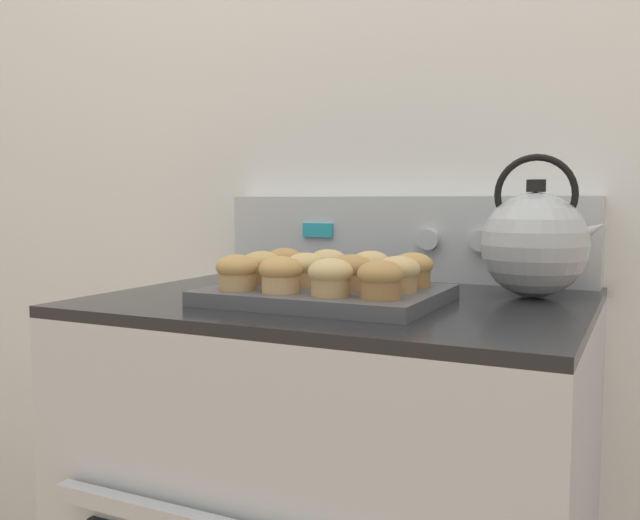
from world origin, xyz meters
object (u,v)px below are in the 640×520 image
muffin_r0_c1 (281,274)px  muffin_r0_c3 (380,279)px  muffin_r2_c0 (285,263)px  muffin_r1_c2 (351,272)px  muffin_r1_c3 (398,274)px  muffin_r0_c0 (237,272)px  muffin_r1_c0 (262,267)px  muffin_r1_c1 (306,269)px  muffin_r2_c1 (328,265)px  muffin_r2_c2 (371,267)px  muffin_pan (328,295)px  muffin_r0_c2 (331,277)px  tea_kettle (535,243)px  muffin_r2_c3 (413,269)px

muffin_r0_c1 → muffin_r0_c3: (0.16, 0.00, 0.00)m
muffin_r0_c1 → muffin_r2_c0: bearing=116.8°
muffin_r1_c2 → muffin_r1_c3: (0.07, 0.00, 0.00)m
muffin_r0_c0 → muffin_r1_c0: same height
muffin_r0_c3 → muffin_r1_c3: same height
muffin_r0_c3 → muffin_r1_c1: size_ratio=1.00×
muffin_r1_c1 → muffin_r2_c1: same height
muffin_r1_c0 → muffin_r2_c1: (0.08, 0.08, 0.00)m
muffin_r2_c2 → muffin_r0_c0: bearing=-134.6°
muffin_pan → muffin_r2_c1: 0.10m
muffin_r2_c0 → muffin_r0_c2: bearing=-44.0°
muffin_r1_c1 → muffin_r1_c2: size_ratio=1.00×
muffin_r2_c0 → muffin_r2_c2: (0.16, 0.00, 0.00)m
muffin_r0_c2 → muffin_r2_c1: size_ratio=1.00×
muffin_r0_c1 → muffin_r0_c2: size_ratio=1.00×
muffin_r0_c2 → muffin_r1_c0: same height
muffin_r2_c1 → muffin_r0_c3: bearing=-45.3°
muffin_r2_c0 → muffin_r2_c1: (0.08, 0.00, 0.00)m
muffin_r0_c3 → muffin_r0_c2: bearing=-177.1°
muffin_r0_c0 → muffin_r1_c2: bearing=27.0°
muffin_r0_c0 → muffin_r0_c1: size_ratio=1.00×
muffin_r0_c3 → muffin_r2_c2: (-0.08, 0.15, 0.00)m
muffin_r0_c1 → muffin_r2_c0: size_ratio=1.00×
muffin_r1_c3 → tea_kettle: size_ratio=0.28×
muffin_r0_c2 → muffin_r1_c1: 0.11m
muffin_r0_c1 → tea_kettle: tea_kettle is taller
tea_kettle → muffin_pan: bearing=-145.3°
muffin_r0_c1 → tea_kettle: bearing=40.4°
muffin_r2_c0 → tea_kettle: 0.42m
muffin_r1_c0 → muffin_r1_c1: (0.08, 0.00, 0.00)m
muffin_r0_c2 → muffin_r1_c3: bearing=48.0°
muffin_r0_c2 → muffin_r2_c1: 0.18m
muffin_r1_c0 → muffin_r1_c3: bearing=1.2°
muffin_r2_c3 → muffin_pan: bearing=-146.4°
muffin_r0_c2 → muffin_r1_c2: (-0.00, 0.08, 0.00)m
muffin_r2_c0 → muffin_r2_c1: 0.08m
muffin_r1_c1 → muffin_r2_c1: (0.00, 0.08, 0.00)m
muffin_r0_c2 → muffin_r2_c1: (-0.08, 0.16, 0.00)m
muffin_r0_c3 → muffin_r2_c3: bearing=90.9°
muffin_r1_c3 → muffin_r2_c1: size_ratio=1.00×
muffin_r0_c2 → muffin_r1_c0: bearing=154.4°
tea_kettle → muffin_r1_c3: bearing=-131.0°
muffin_r0_c2 → muffin_r2_c0: 0.22m
muffin_r0_c0 → tea_kettle: size_ratio=0.28×
muffin_r2_c0 → muffin_r0_c0: bearing=-88.8°
muffin_r2_c1 → tea_kettle: bearing=19.8°
muffin_r2_c1 → muffin_r2_c3: 0.15m
muffin_r0_c3 → tea_kettle: 0.32m
muffin_r0_c1 → muffin_r0_c3: 0.16m
muffin_r2_c3 → muffin_r1_c1: bearing=-153.3°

